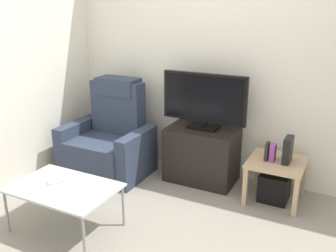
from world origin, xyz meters
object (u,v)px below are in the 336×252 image
tv_stand (202,155)px  coffee_table (64,189)px  book_leftmost (267,151)px  game_console (288,150)px  side_table (276,167)px  book_middle (273,153)px  recliner_armchair (110,141)px  television (204,100)px  cell_phone (56,181)px  subwoofer_box (274,187)px

tv_stand → coffee_table: (-0.69, -1.44, 0.08)m
book_leftmost → game_console: size_ratio=0.70×
side_table → book_middle: size_ratio=3.17×
tv_stand → book_middle: (0.78, -0.10, 0.21)m
recliner_armchair → coffee_table: size_ratio=1.20×
television → tv_stand: bearing=-90.0°
book_middle → side_table: bearing=24.7°
tv_stand → cell_phone: size_ratio=5.05×
recliner_armchair → book_leftmost: bearing=12.2°
recliner_armchair → cell_phone: 1.18m
tv_stand → coffee_table: 1.60m
recliner_armchair → game_console: recliner_armchair is taller
tv_stand → subwoofer_box: bearing=-5.4°
book_leftmost → game_console: (0.19, 0.03, 0.04)m
television → book_middle: size_ratio=5.48×
book_middle → coffee_table: (-1.47, -1.34, -0.13)m
book_middle → coffee_table: 1.99m
recliner_armchair → book_middle: size_ratio=6.35×
book_leftmost → cell_phone: 2.02m
book_leftmost → book_middle: 0.06m
game_console → book_leftmost: bearing=-171.0°
television → game_console: (0.92, -0.09, -0.37)m
tv_stand → side_table: 0.83m
side_table → cell_phone: (-1.64, -1.32, 0.05)m
television → side_table: bearing=-6.7°
tv_stand → game_console: 0.95m
recliner_armchair → side_table: bearing=12.5°
side_table → book_leftmost: size_ratio=3.02×
tv_stand → subwoofer_box: size_ratio=2.66×
television → recliner_armchair: television is taller
book_leftmost → game_console: game_console is taller
tv_stand → game_console: game_console is taller
book_leftmost → coffee_table: bearing=-136.6°
tv_stand → recliner_armchair: (-1.06, -0.25, 0.07)m
coffee_table → cell_phone: size_ratio=6.00×
subwoofer_box → cell_phone: size_ratio=1.90×
recliner_armchair → book_leftmost: size_ratio=6.04×
coffee_table → cell_phone: cell_phone is taller
recliner_armchair → side_table: 1.90m
recliner_armchair → coffee_table: (0.37, -1.19, 0.01)m
book_leftmost → coffee_table: (-1.42, -1.34, -0.13)m
subwoofer_box → game_console: 0.42m
television → subwoofer_box: television is taller
tv_stand → side_table: size_ratio=1.40×
side_table → book_middle: (-0.04, -0.02, 0.15)m
recliner_armchair → subwoofer_box: (1.89, 0.17, -0.23)m
tv_stand → book_leftmost: 0.76m
recliner_armchair → subwoofer_box: 1.91m
subwoofer_box → book_middle: size_ratio=1.67×
television → recliner_armchair: (-1.06, -0.27, -0.55)m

